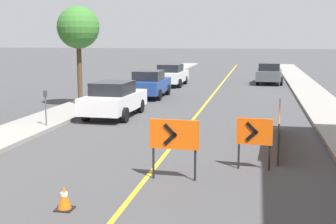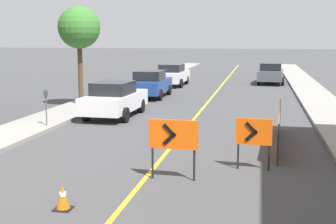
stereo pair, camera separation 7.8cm
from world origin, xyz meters
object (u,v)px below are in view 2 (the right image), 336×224
object	(u,v)px
parked_car_curb_mid	(150,84)
parked_car_curb_far	(172,75)
arrow_barricade_primary	(173,137)
parked_car_opposite_side	(271,73)
parking_meter_near_curb	(46,100)
street_tree_left_near	(79,28)
arrow_barricade_secondary	(254,134)
parked_car_curb_near	(115,99)
traffic_cone_fourth	(63,198)

from	to	relation	value
parked_car_curb_mid	parked_car_curb_far	bearing A→B (deg)	89.87
arrow_barricade_primary	parked_car_opposite_side	bearing A→B (deg)	86.29
parked_car_curb_far	parking_meter_near_curb	bearing A→B (deg)	-93.36
parking_meter_near_curb	street_tree_left_near	size ratio (longest dim) A/B	0.28
arrow_barricade_primary	parked_car_opposite_side	distance (m)	25.49
parking_meter_near_curb	arrow_barricade_secondary	bearing A→B (deg)	-27.48
parked_car_opposite_side	parking_meter_near_curb	world-z (taller)	parked_car_opposite_side
arrow_barricade_secondary	parked_car_curb_mid	xyz separation A→B (m)	(-6.24, 14.34, -0.18)
arrow_barricade_secondary	parking_meter_near_curb	distance (m)	8.96
parked_car_curb_mid	parking_meter_near_curb	distance (m)	10.35
parked_car_curb_far	street_tree_left_near	size ratio (longest dim) A/B	0.89
arrow_barricade_secondary	arrow_barricade_primary	bearing A→B (deg)	-141.98
arrow_barricade_primary	parked_car_opposite_side	xyz separation A→B (m)	(2.84, 25.33, -0.29)
parked_car_opposite_side	street_tree_left_near	size ratio (longest dim) A/B	0.90
parked_car_curb_near	parked_car_curb_far	world-z (taller)	same
arrow_barricade_primary	parking_meter_near_curb	size ratio (longest dim) A/B	1.09
arrow_barricade_secondary	parked_car_opposite_side	xyz separation A→B (m)	(0.89, 24.03, -0.18)
arrow_barricade_primary	parked_car_opposite_side	world-z (taller)	parked_car_opposite_side
arrow_barricade_primary	parked_car_curb_near	size ratio (longest dim) A/B	0.35
parked_car_curb_far	arrow_barricade_primary	bearing A→B (deg)	-76.69
parked_car_curb_near	street_tree_left_near	xyz separation A→B (m)	(-2.55, 2.44, 3.16)
traffic_cone_fourth	street_tree_left_near	xyz separation A→B (m)	(-4.96, 13.56, 3.71)
parked_car_curb_near	parked_car_curb_far	bearing A→B (deg)	92.52
parking_meter_near_curb	street_tree_left_near	bearing A→B (deg)	98.22
traffic_cone_fourth	parked_car_curb_mid	world-z (taller)	parked_car_curb_mid
arrow_barricade_secondary	parked_car_curb_near	world-z (taller)	parked_car_curb_near
traffic_cone_fourth	street_tree_left_near	world-z (taller)	street_tree_left_near
parked_car_curb_near	parking_meter_near_curb	bearing A→B (deg)	-115.66
parked_car_curb_mid	traffic_cone_fourth	bearing A→B (deg)	-82.09
arrow_barricade_primary	parked_car_curb_far	distance (m)	22.76
parked_car_curb_far	street_tree_left_near	distance (m)	11.98
traffic_cone_fourth	arrow_barricade_secondary	size ratio (longest dim) A/B	0.37
parked_car_opposite_side	arrow_barricade_primary	bearing A→B (deg)	-93.17
parking_meter_near_curb	parked_car_curb_mid	bearing A→B (deg)	80.48
arrow_barricade_primary	parking_meter_near_curb	distance (m)	8.10
traffic_cone_fourth	parked_car_curb_far	xyz separation A→B (m)	(-2.38, 24.83, 0.55)
parking_meter_near_curb	parked_car_curb_far	bearing A→B (deg)	84.07
parking_meter_near_curb	street_tree_left_near	distance (m)	6.38
arrow_barricade_secondary	parked_car_curb_mid	bearing A→B (deg)	117.75
parked_car_curb_far	arrow_barricade_secondary	bearing A→B (deg)	-71.05
parked_car_curb_near	street_tree_left_near	bearing A→B (deg)	138.93
parked_car_curb_far	street_tree_left_near	bearing A→B (deg)	-100.30
parked_car_curb_near	street_tree_left_near	size ratio (longest dim) A/B	0.89
arrow_barricade_primary	parked_car_curb_mid	bearing A→B (deg)	108.03
arrow_barricade_secondary	parked_car_opposite_side	distance (m)	24.04
street_tree_left_near	traffic_cone_fourth	bearing A→B (deg)	-69.92
parked_car_curb_mid	parking_meter_near_curb	bearing A→B (deg)	-99.25
arrow_barricade_primary	arrow_barricade_secondary	distance (m)	2.35
parked_car_curb_near	traffic_cone_fourth	bearing A→B (deg)	-75.16
parked_car_curb_mid	parking_meter_near_curb	size ratio (longest dim) A/B	3.09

